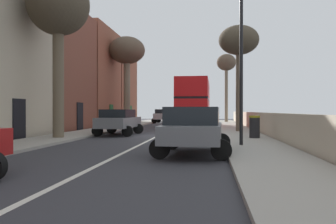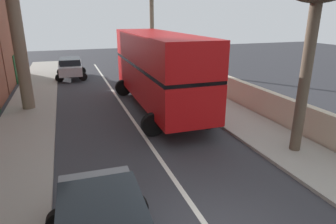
% 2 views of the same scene
% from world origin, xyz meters
% --- Properties ---
extents(ground_plane, '(84.00, 84.00, 0.00)m').
position_xyz_m(ground_plane, '(0.00, 0.00, 0.00)').
color(ground_plane, '#333338').
extents(road_centre_line, '(0.16, 54.00, 0.01)m').
position_xyz_m(road_centre_line, '(0.00, 0.00, 0.00)').
color(road_centre_line, silver).
rests_on(road_centre_line, ground).
extents(sidewalk_left, '(2.60, 60.00, 0.12)m').
position_xyz_m(sidewalk_left, '(-4.90, 0.00, 0.06)').
color(sidewalk_left, '#9E998E').
rests_on(sidewalk_left, ground).
extents(sidewalk_right, '(2.60, 60.00, 0.12)m').
position_xyz_m(sidewalk_right, '(4.90, 0.00, 0.06)').
color(sidewalk_right, '#9E998E').
rests_on(sidewalk_right, ground).
extents(terraced_houses_left, '(4.07, 47.68, 10.20)m').
position_xyz_m(terraced_houses_left, '(-8.50, -0.70, 4.70)').
color(terraced_houses_left, brown).
rests_on(terraced_houses_left, ground).
extents(boundary_wall_right, '(0.36, 54.00, 1.38)m').
position_xyz_m(boundary_wall_right, '(6.45, 0.00, 0.69)').
color(boundary_wall_right, beige).
rests_on(boundary_wall_right, ground).
extents(double_decker_bus, '(3.64, 10.27, 4.06)m').
position_xyz_m(double_decker_bus, '(1.70, 10.11, 2.35)').
color(double_decker_bus, red).
rests_on(double_decker_bus, ground).
extents(parked_car_grey_right_0, '(2.64, 4.35, 1.62)m').
position_xyz_m(parked_car_grey_right_0, '(2.50, -8.36, 0.92)').
color(parked_car_grey_right_0, slate).
rests_on(parked_car_grey_right_0, ground).
extents(parked_car_silver_left_2, '(2.50, 4.37, 1.66)m').
position_xyz_m(parked_car_silver_left_2, '(-2.50, 20.36, 0.95)').
color(parked_car_silver_left_2, '#B7BABF').
rests_on(parked_car_silver_left_2, ground).
extents(parked_car_grey_left_3, '(2.52, 4.32, 1.57)m').
position_xyz_m(parked_car_grey_left_3, '(-2.50, 0.26, 0.91)').
color(parked_car_grey_left_3, slate).
rests_on(parked_car_grey_left_3, ground).
extents(street_tree_left_0, '(3.52, 3.52, 8.60)m').
position_xyz_m(street_tree_left_0, '(-4.99, 12.30, 7.10)').
color(street_tree_left_0, '#7A6B56').
rests_on(street_tree_left_0, sidewalk_left).
extents(street_tree_left_2, '(3.21, 3.21, 8.49)m').
position_xyz_m(street_tree_left_2, '(-4.74, -3.28, 6.79)').
color(street_tree_left_2, brown).
rests_on(street_tree_left_2, sidewalk_left).
extents(street_tree_right_3, '(2.70, 2.70, 7.14)m').
position_xyz_m(street_tree_right_3, '(4.99, 3.33, 6.09)').
color(street_tree_right_3, brown).
rests_on(street_tree_right_3, sidewalk_right).
extents(street_tree_right_5, '(2.37, 2.37, 8.41)m').
position_xyz_m(street_tree_right_5, '(5.08, 22.59, 7.18)').
color(street_tree_right_5, '#7A6B56').
rests_on(street_tree_right_5, sidewalk_right).
extents(lamppost_right, '(0.32, 0.32, 6.31)m').
position_xyz_m(lamppost_right, '(4.30, -6.07, 3.81)').
color(lamppost_right, black).
rests_on(lamppost_right, sidewalk_right).
extents(litter_bin_right, '(0.55, 0.55, 1.13)m').
position_xyz_m(litter_bin_right, '(5.30, -2.39, 0.69)').
color(litter_bin_right, black).
rests_on(litter_bin_right, sidewalk_right).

